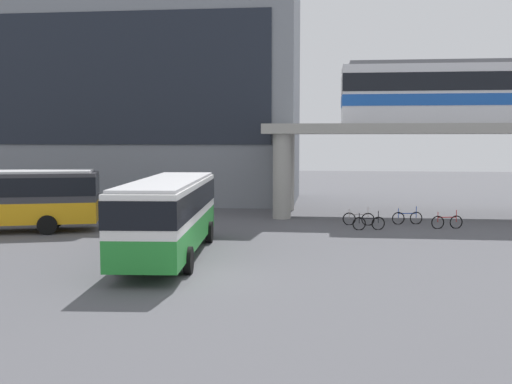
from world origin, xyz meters
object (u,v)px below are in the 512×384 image
Objects in this scene: station_building at (109,96)px; bicycle_blue at (407,218)px; bicycle_black at (369,223)px; bus_main at (169,209)px; bicycle_silver at (359,219)px; bicycle_red at (447,222)px.

station_building is 16.99× the size of bicycle_blue.
bicycle_black is at bearing -134.04° from bicycle_blue.
bicycle_silver is at bearing 50.68° from bus_main.
bicycle_blue is at bearing 45.96° from bicycle_black.
bus_main is 6.38× the size of bicycle_red.
bicycle_black is 1.79m from bicycle_silver.
bicycle_red is at bearing -29.39° from station_building.
station_building is 26.12m from bicycle_blue.
bus_main is 13.22m from bicycle_silver.
station_building is at bearing 115.29° from bus_main.
bicycle_blue is at bearing 44.31° from bus_main.
bicycle_silver is 1.01× the size of bicycle_blue.
bus_main is at bearing -64.71° from station_building.
station_building is 28.41m from bicycle_red.
bicycle_silver is (-0.44, 1.74, 0.00)m from bicycle_black.
bicycle_red is at bearing 12.69° from bicycle_black.
bus_main is 6.35× the size of bicycle_blue.
bicycle_silver is (19.07, -12.62, -7.90)m from station_building.
bicycle_silver is at bearing 170.64° from bicycle_red.
bicycle_red is 2.42m from bicycle_blue.
station_building reaches higher than bicycle_silver.
bicycle_black is (8.75, 8.41, -1.63)m from bus_main.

